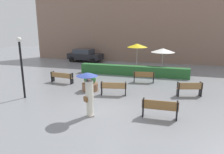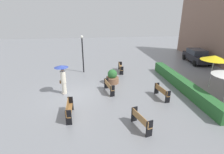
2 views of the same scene
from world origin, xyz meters
name	(u,v)px [view 1 (image 1 of 2)]	position (x,y,z in m)	size (l,w,h in m)	color
ground_plane	(97,111)	(0.00, 0.00, 0.00)	(60.00, 60.00, 0.00)	gray
bench_back_row	(144,76)	(1.58, 6.20, 0.52)	(1.60, 0.54, 0.86)	olive
bench_far_right	(190,88)	(4.70, 3.77, 0.53)	(1.54, 0.74, 0.89)	#9E7242
bench_far_left	(62,77)	(-4.46, 4.40, 0.49)	(1.89, 0.57, 0.82)	#9E7242
bench_near_right	(160,108)	(3.11, 0.02, 0.54)	(1.67, 0.35, 0.90)	olive
bench_mid_center	(114,87)	(0.14, 2.67, 0.51)	(1.64, 0.62, 0.85)	#9E7242
pedestrian_with_umbrella	(88,88)	(-0.17, -0.65, 1.41)	(1.01, 1.01, 2.16)	silver
planter_pot	(90,83)	(-1.65, 3.19, 0.51)	(1.07, 1.07, 1.21)	brown
lamp_post	(21,61)	(-4.92, 0.73, 2.25)	(0.28, 0.28, 3.64)	black
patio_umbrella_yellow	(137,46)	(0.29, 10.76, 2.43)	(1.99, 1.99, 2.61)	silver
patio_umbrella_white	(163,50)	(2.76, 10.09, 2.11)	(2.15, 2.15, 2.29)	silver
hedge_strip	(133,71)	(0.33, 8.40, 0.43)	(9.56, 0.70, 0.85)	#28602D
building_facade	(142,27)	(0.00, 16.00, 4.13)	(28.00, 1.20, 8.26)	#846656
parked_car	(85,55)	(-6.64, 14.00, 0.82)	(4.37, 2.36, 1.57)	black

